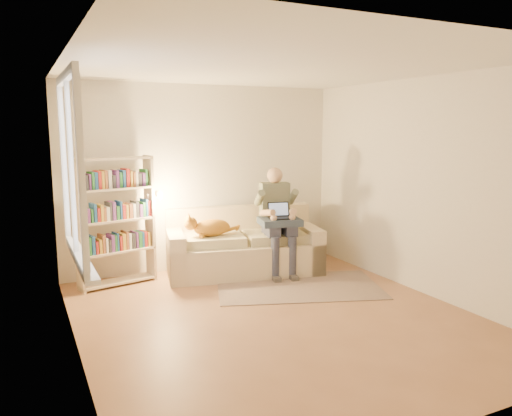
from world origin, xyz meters
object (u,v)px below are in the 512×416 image
sofa (243,249)px  laptop (279,214)px  person (277,214)px  bookshelf (116,215)px  cat (208,227)px

sofa → laptop: laptop is taller
person → bookshelf: bearing=-178.9°
person → bookshelf: (-2.10, 0.40, 0.08)m
sofa → laptop: 0.74m
laptop → bookshelf: bookshelf is taller
cat → bookshelf: bearing=-176.9°
sofa → person: (0.41, -0.25, 0.51)m
laptop → bookshelf: size_ratio=0.20×
person → laptop: (-0.03, -0.12, 0.02)m
person → cat: size_ratio=1.87×
cat → bookshelf: bookshelf is taller
laptop → bookshelf: (-2.07, 0.52, 0.06)m
person → bookshelf: size_ratio=0.89×
sofa → laptop: size_ratio=6.63×
laptop → bookshelf: 2.13m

